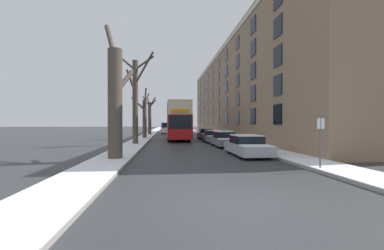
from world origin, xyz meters
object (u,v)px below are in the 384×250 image
(bare_tree_left_0, at_px, (115,99))
(parked_car_2, at_px, (213,137))
(parked_car_0, at_px, (247,146))
(bare_tree_left_2, at_px, (144,116))
(street_sign_post, at_px, (320,140))
(parked_car_1, at_px, (224,139))
(pedestrian_left_sidewalk, at_px, (111,142))
(double_decker_bus, at_px, (178,119))
(bare_tree_left_1, at_px, (136,98))
(bare_tree_left_3, at_px, (150,117))
(parked_car_3, at_px, (205,134))
(oncoming_van, at_px, (167,128))

(bare_tree_left_0, relative_size, parked_car_2, 1.90)
(parked_car_0, bearing_deg, bare_tree_left_2, 113.32)
(bare_tree_left_2, height_order, street_sign_post, bare_tree_left_2)
(parked_car_1, bearing_deg, bare_tree_left_2, 123.73)
(pedestrian_left_sidewalk, bearing_deg, bare_tree_left_2, -115.03)
(double_decker_bus, distance_m, parked_car_1, 10.58)
(bare_tree_left_0, xyz_separation_m, parked_car_2, (7.73, 12.95, -2.70))
(bare_tree_left_1, distance_m, parked_car_1, 8.89)
(double_decker_bus, xyz_separation_m, parked_car_1, (3.56, -9.78, -1.90))
(bare_tree_left_2, bearing_deg, bare_tree_left_1, -89.86)
(bare_tree_left_0, relative_size, bare_tree_left_1, 0.91)
(parked_car_0, bearing_deg, parked_car_2, 90.00)
(bare_tree_left_1, height_order, street_sign_post, bare_tree_left_1)
(bare_tree_left_3, distance_m, street_sign_post, 35.12)
(double_decker_bus, distance_m, parked_car_3, 4.08)
(bare_tree_left_2, bearing_deg, parked_car_2, -40.16)
(bare_tree_left_2, distance_m, parked_car_2, 10.51)
(double_decker_bus, height_order, oncoming_van, double_decker_bus)
(double_decker_bus, distance_m, street_sign_post, 22.22)
(bare_tree_left_2, relative_size, parked_car_2, 1.60)
(bare_tree_left_0, xyz_separation_m, double_decker_bus, (4.18, 17.61, -0.78))
(parked_car_0, height_order, oncoming_van, oncoming_van)
(bare_tree_left_3, relative_size, parked_car_1, 1.50)
(bare_tree_left_2, bearing_deg, bare_tree_left_3, 89.56)
(parked_car_1, distance_m, pedestrian_left_sidewalk, 10.09)
(parked_car_3, bearing_deg, double_decker_bus, -169.47)
(bare_tree_left_1, relative_size, parked_car_2, 2.09)
(bare_tree_left_0, height_order, bare_tree_left_3, bare_tree_left_0)
(bare_tree_left_3, relative_size, parked_car_3, 1.70)
(pedestrian_left_sidewalk, height_order, street_sign_post, street_sign_post)
(parked_car_0, relative_size, street_sign_post, 2.04)
(double_decker_bus, xyz_separation_m, parked_car_0, (3.56, -16.22, -1.92))
(double_decker_bus, relative_size, parked_car_0, 2.48)
(parked_car_0, distance_m, parked_car_2, 11.55)
(bare_tree_left_1, relative_size, parked_car_0, 1.84)
(bare_tree_left_2, relative_size, bare_tree_left_3, 0.97)
(parked_car_0, relative_size, parked_car_2, 1.13)
(parked_car_3, relative_size, pedestrian_left_sidewalk, 2.50)
(parked_car_3, height_order, oncoming_van, oncoming_van)
(bare_tree_left_2, relative_size, parked_car_1, 1.46)
(double_decker_bus, relative_size, oncoming_van, 2.34)
(bare_tree_left_2, xyz_separation_m, double_decker_bus, (4.27, -1.94, -0.44))
(bare_tree_left_1, xyz_separation_m, pedestrian_left_sidewalk, (-0.59, -7.66, -3.47))
(bare_tree_left_2, distance_m, parked_car_1, 14.29)
(parked_car_3, height_order, street_sign_post, street_sign_post)
(parked_car_3, xyz_separation_m, pedestrian_left_sidewalk, (-8.39, -16.04, 0.23))
(double_decker_bus, relative_size, pedestrian_left_sidewalk, 7.28)
(double_decker_bus, distance_m, parked_car_2, 6.17)
(bare_tree_left_1, relative_size, pedestrian_left_sidewalk, 5.39)
(parked_car_2, bearing_deg, bare_tree_left_2, 139.84)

